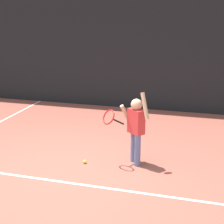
% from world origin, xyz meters
% --- Properties ---
extents(ground_plane, '(20.00, 20.00, 0.00)m').
position_xyz_m(ground_plane, '(0.00, 0.00, 0.00)').
color(ground_plane, '#9E5142').
extents(court_line_baseline, '(9.00, 0.05, 0.00)m').
position_xyz_m(court_line_baseline, '(0.00, -0.37, 0.00)').
color(court_line_baseline, white).
rests_on(court_line_baseline, ground).
extents(back_fence_windscreen, '(13.61, 0.08, 3.60)m').
position_xyz_m(back_fence_windscreen, '(0.00, 4.29, 1.80)').
color(back_fence_windscreen, black).
rests_on(back_fence_windscreen, ground).
extents(fence_post_1, '(0.09, 0.09, 3.75)m').
position_xyz_m(fence_post_1, '(-3.33, 4.35, 1.87)').
color(fence_post_1, slate).
rests_on(fence_post_1, ground).
extents(fence_post_2, '(0.09, 0.09, 3.75)m').
position_xyz_m(fence_post_2, '(0.00, 4.35, 1.87)').
color(fence_post_2, slate).
rests_on(fence_post_2, ground).
extents(tennis_player, '(0.89, 0.51, 1.35)m').
position_xyz_m(tennis_player, '(1.01, 0.64, 0.73)').
color(tennis_player, slate).
rests_on(tennis_player, ground).
extents(tennis_ball_0, '(0.07, 0.07, 0.07)m').
position_xyz_m(tennis_ball_0, '(0.15, 0.39, 0.03)').
color(tennis_ball_0, '#CCE033').
rests_on(tennis_ball_0, ground).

